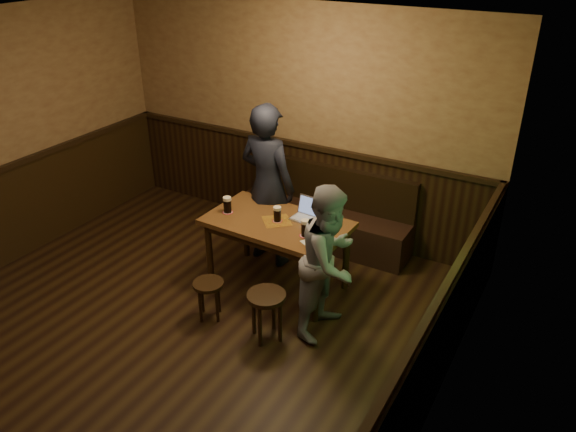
% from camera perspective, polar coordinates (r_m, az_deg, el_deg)
% --- Properties ---
extents(room, '(5.04, 6.04, 2.84)m').
position_cam_1_polar(room, '(4.93, -14.63, -1.69)').
color(room, black).
rests_on(room, ground).
extents(bench, '(2.20, 0.50, 0.95)m').
position_cam_1_polar(bench, '(6.92, 3.62, -0.26)').
color(bench, black).
rests_on(bench, ground).
extents(pub_table, '(1.51, 0.89, 0.80)m').
position_cam_1_polar(pub_table, '(5.88, -1.13, -1.41)').
color(pub_table, brown).
rests_on(pub_table, ground).
extents(stool_left, '(0.37, 0.37, 0.41)m').
position_cam_1_polar(stool_left, '(5.63, -8.07, -7.40)').
color(stool_left, black).
rests_on(stool_left, ground).
extents(stool_right, '(0.40, 0.40, 0.50)m').
position_cam_1_polar(stool_right, '(5.29, -2.21, -8.82)').
color(stool_right, black).
rests_on(stool_right, ground).
extents(pint_left, '(0.12, 0.12, 0.18)m').
position_cam_1_polar(pint_left, '(6.00, -6.18, 1.15)').
color(pint_left, '#B31630').
rests_on(pint_left, pub_table).
extents(pint_mid, '(0.11, 0.11, 0.17)m').
position_cam_1_polar(pint_mid, '(5.79, -1.09, 0.21)').
color(pint_mid, '#B31630').
rests_on(pint_mid, pub_table).
extents(pint_right, '(0.11, 0.11, 0.18)m').
position_cam_1_polar(pint_right, '(5.51, 1.76, -1.22)').
color(pint_right, '#B31630').
rests_on(pint_right, pub_table).
extents(laptop, '(0.32, 0.27, 0.22)m').
position_cam_1_polar(laptop, '(5.86, 2.04, 0.25)').
color(laptop, silver).
rests_on(laptop, pub_table).
extents(menu, '(0.27, 0.24, 0.00)m').
position_cam_1_polar(menu, '(5.42, 2.48, -2.86)').
color(menu, silver).
rests_on(menu, pub_table).
extents(person_suit, '(0.73, 0.51, 1.89)m').
position_cam_1_polar(person_suit, '(6.26, -2.08, 3.11)').
color(person_suit, black).
rests_on(person_suit, ground).
extents(person_grey, '(0.62, 0.77, 1.52)m').
position_cam_1_polar(person_grey, '(5.23, 4.27, -4.58)').
color(person_grey, gray).
rests_on(person_grey, ground).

